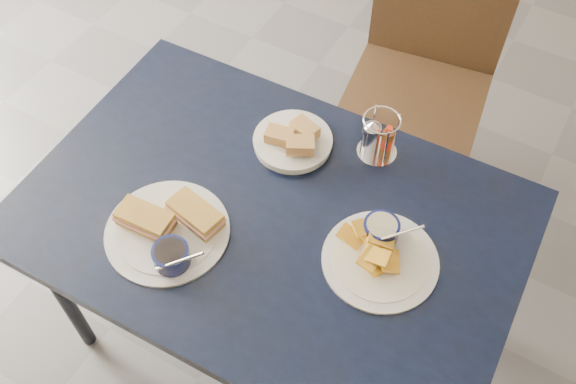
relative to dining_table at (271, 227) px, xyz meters
The scene contains 7 objects.
ground 0.70m from the dining_table, 164.50° to the left, with size 6.00×6.00×0.00m, color #4C4C50.
dining_table is the anchor object (origin of this frame).
chair_far 0.94m from the dining_table, 84.55° to the left, with size 0.53×0.51×1.00m.
sandwich_plate 0.27m from the dining_table, 136.62° to the right, with size 0.32×0.31×0.12m.
plantain_plate 0.30m from the dining_table, ahead, with size 0.29×0.29×0.12m.
bread_basket 0.25m from the dining_table, 105.17° to the left, with size 0.22×0.22×0.07m.
condiment_caddy 0.37m from the dining_table, 66.08° to the left, with size 0.11×0.11×0.14m.
Camera 1 is at (0.64, -0.81, 2.11)m, focal length 40.00 mm.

